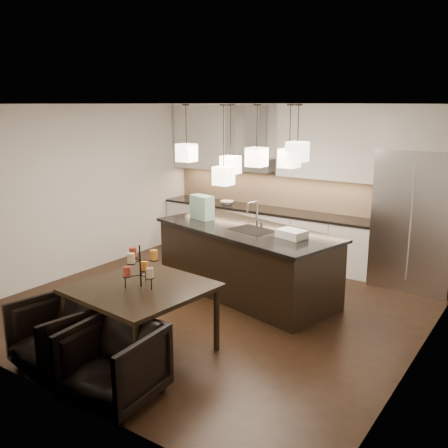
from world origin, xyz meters
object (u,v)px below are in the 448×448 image
Objects in this scene: armchair_right at (113,364)px; refrigerator at (417,219)px; island_body at (246,263)px; armchair_left at (57,335)px; dining_table at (142,320)px.

refrigerator is at bearing 68.41° from armchair_right.
island_body is 3.31× the size of armchair_left.
armchair_right is at bearing -107.63° from refrigerator.
armchair_right is (0.44, -3.10, -0.11)m from island_body.
armchair_left is at bearing -117.57° from refrigerator.
dining_table is 1.62× the size of armchair_left.
dining_table reaches higher than armchair_left.
dining_table is 0.93m from armchair_left.
dining_table is at bearing 66.36° from armchair_left.
island_body is at bearing 90.96° from armchair_left.
armchair_right is (0.43, -0.86, -0.03)m from dining_table.
island_body is (-1.99, -1.77, -0.59)m from refrigerator.
island_body is 2.05× the size of dining_table.
armchair_left reaches higher than armchair_right.
refrigerator reaches higher than dining_table.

